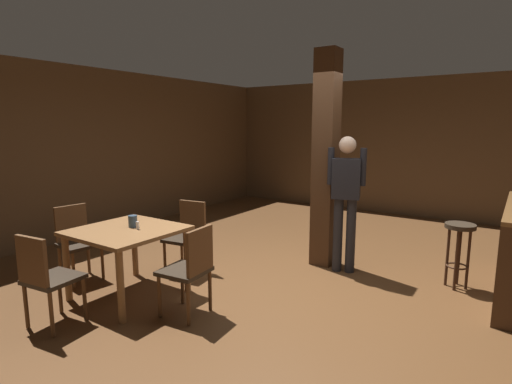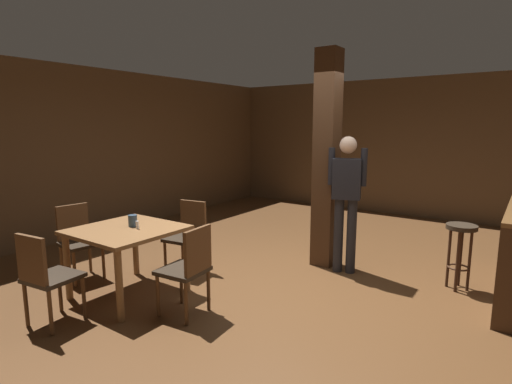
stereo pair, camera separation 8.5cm
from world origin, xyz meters
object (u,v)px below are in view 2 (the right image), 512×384
chair_west (78,238)px  bar_stool_near (460,242)px  salt_shaker (137,225)px  napkin_cup (133,221)px  dining_table (127,238)px  chair_south (45,274)px  chair_north (188,233)px  chair_east (189,266)px  standing_person (346,195)px

chair_west → bar_stool_near: (3.85, 2.29, 0.05)m
chair_west → salt_shaker: (1.02, 0.08, 0.29)m
napkin_cup → dining_table: bearing=-85.8°
dining_table → salt_shaker: salt_shaker is taller
dining_table → bar_stool_near: 3.71m
chair_south → chair_north: size_ratio=1.00×
chair_north → salt_shaker: chair_north is taller
dining_table → chair_west: 0.92m
chair_south → chair_west: 1.23m
dining_table → chair_west: size_ratio=1.15×
chair_west → bar_stool_near: 4.48m
dining_table → chair_north: 0.91m
chair_south → chair_east: 1.29m
standing_person → bar_stool_near: (1.28, 0.24, -0.45)m
standing_person → bar_stool_near: 1.37m
napkin_cup → standing_person: standing_person is taller
chair_west → napkin_cup: 0.96m
dining_table → standing_person: 2.64m
standing_person → bar_stool_near: bearing=10.6°
chair_east → chair_west: (-1.80, -0.06, 0.00)m
dining_table → chair_north: bearing=88.6°
chair_east → bar_stool_near: 3.03m
chair_west → standing_person: (2.57, 2.05, 0.50)m
dining_table → standing_person: size_ratio=0.60×
salt_shaker → bar_stool_near: size_ratio=0.11×
chair_north → salt_shaker: (0.09, -0.85, 0.29)m
salt_shaker → bar_stool_near: (2.82, 2.21, -0.24)m
chair_west → napkin_cup: bearing=7.6°
bar_stool_near → chair_south: bearing=-133.4°
napkin_cup → salt_shaker: 0.13m
chair_east → salt_shaker: size_ratio=10.55×
chair_south → chair_west: (-0.88, 0.85, 0.00)m
standing_person → chair_north: bearing=-145.8°
chair_north → chair_south: bearing=-91.6°
standing_person → napkin_cup: bearing=-130.8°
chair_west → chair_south: bearing=-44.1°
dining_table → chair_south: (-0.03, -0.88, -0.14)m
chair_south → bar_stool_near: (2.97, 3.14, 0.05)m
salt_shaker → standing_person: (1.55, 1.97, 0.20)m
chair_north → napkin_cup: 0.87m
dining_table → chair_west: bearing=-178.2°
chair_west → standing_person: 3.32m
chair_east → standing_person: standing_person is taller
dining_table → chair_east: bearing=1.9°
salt_shaker → bar_stool_near: salt_shaker is taller
chair_north → standing_person: (1.64, 1.12, 0.50)m
bar_stool_near → chair_west: bearing=-149.3°
chair_north → napkin_cup: bearing=-92.0°
chair_south → chair_east: same height
bar_stool_near → salt_shaker: bearing=-142.0°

